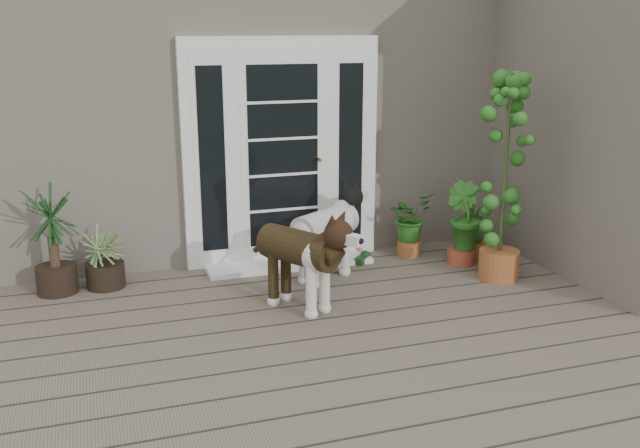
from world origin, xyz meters
name	(u,v)px	position (x,y,z in m)	size (l,w,h in m)	color
deck	(392,356)	(0.00, 0.40, 0.06)	(6.20, 4.60, 0.12)	#6B5B4C
house_main	(253,95)	(0.00, 4.65, 1.55)	(7.40, 4.00, 3.10)	#665E54
house_wing	(634,116)	(2.90, 1.50, 1.55)	(1.60, 2.40, 3.10)	#665E54
door_unit	(282,152)	(-0.20, 2.60, 1.19)	(1.90, 0.14, 2.15)	white
door_step	(289,263)	(-0.20, 2.40, 0.14)	(1.60, 0.40, 0.05)	white
brindle_dog	(299,264)	(-0.42, 1.33, 0.50)	(0.39, 0.92, 0.76)	#382A14
white_dog	(325,240)	(0.01, 1.93, 0.49)	(0.39, 0.90, 0.75)	white
spider_plant	(104,255)	(-1.90, 2.35, 0.42)	(0.56, 0.56, 0.60)	#90B56F
yucca	(53,240)	(-2.31, 2.34, 0.60)	(0.66, 0.66, 0.95)	black
herb_a	(410,228)	(1.04, 2.33, 0.40)	(0.44, 0.44, 0.56)	#22631C
herb_b	(462,235)	(1.40, 1.93, 0.41)	(0.39, 0.39, 0.59)	#1B4D16
herb_c	(471,227)	(1.61, 2.11, 0.42)	(0.39, 0.39, 0.60)	#1C6523
sapling	(505,176)	(1.52, 1.45, 1.08)	(0.57, 0.57, 1.92)	#24621C
clog_left	(326,257)	(0.18, 2.40, 0.16)	(0.14, 0.30, 0.09)	#14341C
clog_right	(362,258)	(0.51, 2.26, 0.16)	(0.12, 0.26, 0.08)	#153415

